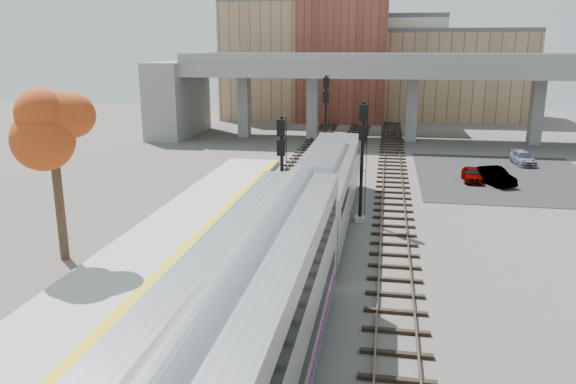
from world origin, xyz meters
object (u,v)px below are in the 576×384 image
(signal_mast_near, at_px, (282,180))
(car_a, at_px, (472,174))
(tree, at_px, (51,126))
(car_c, at_px, (523,158))
(locomotive, at_px, (327,185))
(car_b, at_px, (494,176))
(signal_mast_mid, at_px, (362,163))
(signal_mast_far, at_px, (326,118))

(signal_mast_near, bearing_deg, car_a, 51.84)
(tree, bearing_deg, signal_mast_near, 26.64)
(car_c, bearing_deg, locomotive, -133.97)
(signal_mast_near, bearing_deg, locomotive, 58.01)
(tree, bearing_deg, car_c, 45.48)
(car_b, bearing_deg, locomotive, -159.97)
(locomotive, height_order, car_a, locomotive)
(signal_mast_near, bearing_deg, tree, -153.36)
(signal_mast_mid, bearing_deg, signal_mast_near, -138.29)
(tree, bearing_deg, car_a, 42.74)
(signal_mast_far, bearing_deg, car_b, -26.27)
(car_a, xyz_separation_m, car_b, (1.56, -0.64, 0.09))
(locomotive, bearing_deg, car_a, 50.28)
(signal_mast_far, xyz_separation_m, car_c, (17.52, 1.41, -3.37))
(tree, distance_m, car_a, 30.77)
(tree, bearing_deg, signal_mast_far, 69.36)
(signal_mast_mid, relative_size, tree, 0.80)
(signal_mast_near, relative_size, car_a, 2.01)
(signal_mast_far, bearing_deg, locomotive, -83.42)
(signal_mast_far, relative_size, car_c, 2.02)
(car_b, bearing_deg, tree, -164.68)
(signal_mast_mid, bearing_deg, car_b, 49.28)
(tree, xyz_separation_m, car_a, (22.17, 20.48, -6.02))
(signal_mast_far, bearing_deg, car_a, -26.75)
(signal_mast_far, bearing_deg, car_c, 4.60)
(car_a, bearing_deg, car_b, -22.62)
(car_b, bearing_deg, signal_mast_near, -157.36)
(signal_mast_mid, xyz_separation_m, tree, (-14.12, -8.68, 3.05))
(locomotive, relative_size, car_b, 4.82)
(signal_mast_near, relative_size, car_c, 1.74)
(signal_mast_near, xyz_separation_m, signal_mast_far, (0.00, 21.58, 0.73))
(signal_mast_mid, bearing_deg, car_c, 55.22)
(car_c, bearing_deg, signal_mast_near, -133.12)
(car_a, distance_m, car_c, 9.25)
(locomotive, distance_m, signal_mast_mid, 2.41)
(locomotive, relative_size, tree, 2.13)
(car_b, bearing_deg, signal_mast_mid, -155.31)
(car_a, bearing_deg, car_c, 54.23)
(tree, xyz_separation_m, car_c, (27.55, 28.01, -6.03))
(signal_mast_mid, bearing_deg, car_a, 55.72)
(locomotive, height_order, car_c, locomotive)
(tree, height_order, car_c, tree)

